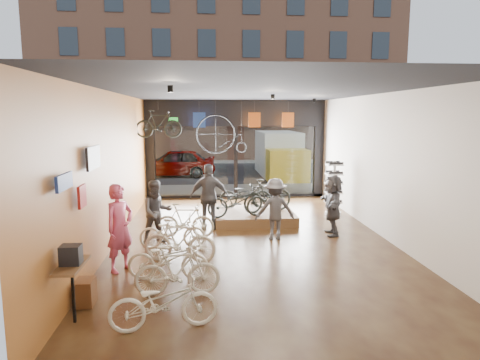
{
  "coord_description": "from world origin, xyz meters",
  "views": [
    {
      "loc": [
        -1.2,
        -10.74,
        3.22
      ],
      "look_at": [
        -0.21,
        1.4,
        1.37
      ],
      "focal_mm": 32.0,
      "sensor_mm": 36.0,
      "label": 1
    }
  ],
  "objects": [
    {
      "name": "wall_left",
      "position": [
        -3.52,
        0.0,
        1.9
      ],
      "size": [
        0.04,
        12.0,
        3.8
      ],
      "primitive_type": "cube",
      "color": "#AF692F",
      "rests_on": "ground"
    },
    {
      "name": "display_bike_mid",
      "position": [
        0.68,
        1.9,
        0.81
      ],
      "size": [
        1.75,
        1.17,
        1.03
      ],
      "primitive_type": "imported",
      "rotation": [
        0.0,
        0.0,
        2.02
      ],
      "color": "black",
      "rests_on": "display_platform"
    },
    {
      "name": "street_car",
      "position": [
        -2.83,
        12.0,
        0.73
      ],
      "size": [
        4.3,
        1.73,
        1.46
      ],
      "primitive_type": "imported",
      "rotation": [
        0.0,
        0.0,
        -1.57
      ],
      "color": "gray",
      "rests_on": "street_road"
    },
    {
      "name": "opposite_building",
      "position": [
        0.0,
        21.5,
        7.0
      ],
      "size": [
        26.0,
        5.0,
        14.0
      ],
      "primitive_type": "cube",
      "color": "brown",
      "rests_on": "ground"
    },
    {
      "name": "hung_bike",
      "position": [
        -2.78,
        4.2,
        2.93
      ],
      "size": [
        1.6,
        0.51,
        0.95
      ],
      "primitive_type": "imported",
      "rotation": [
        0.0,
        0.0,
        1.61
      ],
      "color": "black",
      "rests_on": "ceiling"
    },
    {
      "name": "exit_sign",
      "position": [
        -2.4,
        5.88,
        3.05
      ],
      "size": [
        0.35,
        0.06,
        0.18
      ],
      "primitive_type": "cube",
      "color": "#198C26",
      "rests_on": "storefront"
    },
    {
      "name": "ceiling",
      "position": [
        0.0,
        0.0,
        3.82
      ],
      "size": [
        7.0,
        12.0,
        0.04
      ],
      "primitive_type": "cube",
      "color": "black",
      "rests_on": "ground"
    },
    {
      "name": "sidewalk_far",
      "position": [
        0.0,
        19.0,
        0.06
      ],
      "size": [
        30.0,
        2.0,
        0.12
      ],
      "primitive_type": "cube",
      "color": "slate",
      "rests_on": "ground"
    },
    {
      "name": "sidewalk_near",
      "position": [
        0.0,
        7.2,
        0.06
      ],
      "size": [
        30.0,
        2.4,
        0.12
      ],
      "primitive_type": "cube",
      "color": "slate",
      "rests_on": "ground"
    },
    {
      "name": "display_bike_left",
      "position": [
        -0.3,
        1.33,
        0.76
      ],
      "size": [
        1.82,
        0.89,
        0.91
      ],
      "primitive_type": "imported",
      "rotation": [
        0.0,
        0.0,
        1.74
      ],
      "color": "black",
      "rests_on": "display_platform"
    },
    {
      "name": "jersey_left",
      "position": [
        -1.4,
        5.2,
        3.05
      ],
      "size": [
        0.45,
        0.03,
        0.55
      ],
      "primitive_type": "cube",
      "color": "#1E3F99",
      "rests_on": "ceiling"
    },
    {
      "name": "customer_3",
      "position": [
        0.59,
        0.02,
        0.8
      ],
      "size": [
        1.05,
        0.61,
        1.61
      ],
      "primitive_type": "imported",
      "rotation": [
        0.0,
        0.0,
        3.16
      ],
      "color": "#3F3F44",
      "rests_on": "ground_plane"
    },
    {
      "name": "sunglasses_rack",
      "position": [
        2.95,
        2.64,
        0.88
      ],
      "size": [
        0.61,
        0.54,
        1.77
      ],
      "primitive_type": null,
      "rotation": [
        0.0,
        0.0,
        0.25
      ],
      "color": "white",
      "rests_on": "ground_plane"
    },
    {
      "name": "floor_bike_2",
      "position": [
        -1.96,
        -2.58,
        0.42
      ],
      "size": [
        1.66,
        0.73,
        0.84
      ],
      "primitive_type": "imported",
      "rotation": [
        0.0,
        0.0,
        1.47
      ],
      "color": "beige",
      "rests_on": "ground_plane"
    },
    {
      "name": "jersey_right",
      "position": [
        1.91,
        5.2,
        3.05
      ],
      "size": [
        0.45,
        0.03,
        0.55
      ],
      "primitive_type": "cube",
      "color": "#CC5919",
      "rests_on": "ceiling"
    },
    {
      "name": "penny_farthing",
      "position": [
        -0.52,
        4.75,
        2.5
      ],
      "size": [
        1.76,
        0.06,
        1.41
      ],
      "primitive_type": null,
      "color": "black",
      "rests_on": "ceiling"
    },
    {
      "name": "ground_plane",
      "position": [
        0.0,
        0.0,
        -0.02
      ],
      "size": [
        7.0,
        12.0,
        0.04
      ],
      "primitive_type": "cube",
      "color": "black",
      "rests_on": "ground"
    },
    {
      "name": "floor_bike_1",
      "position": [
        -1.72,
        -3.34,
        0.46
      ],
      "size": [
        1.55,
        0.5,
        0.92
      ],
      "primitive_type": "imported",
      "rotation": [
        0.0,
        0.0,
        1.62
      ],
      "color": "beige",
      "rests_on": "ground_plane"
    },
    {
      "name": "floor_bike_0",
      "position": [
        -1.85,
        -4.58,
        0.43
      ],
      "size": [
        1.7,
        0.8,
        0.86
      ],
      "primitive_type": "imported",
      "rotation": [
        0.0,
        0.0,
        1.72
      ],
      "color": "beige",
      "rests_on": "ground_plane"
    },
    {
      "name": "storefront",
      "position": [
        0.0,
        6.0,
        1.9
      ],
      "size": [
        7.0,
        0.26,
        3.8
      ],
      "primitive_type": null,
      "color": "black",
      "rests_on": "ground"
    },
    {
      "name": "floor_bike_5",
      "position": [
        -1.75,
        0.36,
        0.46
      ],
      "size": [
        1.58,
        0.61,
        0.93
      ],
      "primitive_type": "imported",
      "rotation": [
        0.0,
        0.0,
        1.45
      ],
      "color": "beige",
      "rests_on": "ground_plane"
    },
    {
      "name": "street_road",
      "position": [
        0.0,
        15.0,
        -0.01
      ],
      "size": [
        30.0,
        18.0,
        0.02
      ],
      "primitive_type": "cube",
      "color": "black",
      "rests_on": "ground"
    },
    {
      "name": "wall_merch",
      "position": [
        -3.38,
        -3.5,
        1.3
      ],
      "size": [
        0.4,
        2.4,
        2.6
      ],
      "primitive_type": null,
      "color": "navy",
      "rests_on": "wall_left"
    },
    {
      "name": "floor_bike_4",
      "position": [
        -2.02,
        -0.55,
        0.42
      ],
      "size": [
        1.6,
        0.56,
        0.84
      ],
      "primitive_type": "imported",
      "rotation": [
        0.0,
        0.0,
        1.57
      ],
      "color": "beige",
      "rests_on": "ground_plane"
    },
    {
      "name": "customer_2",
      "position": [
        -1.1,
        1.16,
        0.94
      ],
      "size": [
        1.12,
        0.5,
        1.88
      ],
      "primitive_type": "imported",
      "rotation": [
        0.0,
        0.0,
        3.1
      ],
      "color": "#3F3F44",
      "rests_on": "ground_plane"
    },
    {
      "name": "box_truck",
      "position": [
        2.7,
        11.0,
        1.17
      ],
      "size": [
        1.99,
        5.96,
        2.35
      ],
      "primitive_type": null,
      "color": "silver",
      "rests_on": "street_road"
    },
    {
      "name": "jersey_mid",
      "position": [
        0.64,
        5.2,
        3.05
      ],
      "size": [
        0.45,
        0.03,
        0.55
      ],
      "primitive_type": "cube",
      "color": "#CC5919",
      "rests_on": "ceiling"
    },
    {
      "name": "customer_5",
      "position": [
        2.22,
        0.32,
        0.82
      ],
      "size": [
        0.68,
        1.57,
        1.64
      ],
      "primitive_type": "imported",
      "rotation": [
        0.0,
        0.0,
        4.58
      ],
      "color": "#3F3F44",
      "rests_on": "ground_plane"
    },
    {
      "name": "display_bike_right",
      "position": [
        0.06,
        2.56,
        0.73
      ],
      "size": [
        1.66,
        0.66,
        0.86
      ],
      "primitive_type": "imported",
      "rotation": [
        0.0,
        0.0,
        1.52
      ],
      "color": "black",
      "rests_on": "display_platform"
    },
    {
      "name": "wall_right",
      "position": [
        3.52,
        0.0,
        1.9
      ],
      "size": [
        0.04,
        12.0,
        3.8
      ],
      "primitive_type": "cube",
      "color": "beige",
      "rests_on": "ground"
    },
    {
      "name": "wall_back",
      "position": [
        0.0,
        -6.02,
        1.9
      ],
      "size": [
        7.0,
        0.04,
        3.8
      ],
      "primitive_type": "cube",
      "color": "beige",
      "rests_on": "ground"
    },
    {
      "name": "customer_0",
      "position": [
        -2.98,
        -1.99,
        0.92
      ],
      "size": [
        0.76,
        0.8,
        1.84
      ],
      "primitive_type": "imported",
      "rotation": [
        0.0,
        0.0,
        0.89
      ],
      "color": "#CC4C72",
      "rests_on": "ground_plane"
    },
    {
      "name": "customer_1",
      "position": [
        -2.44,
        -0.1,
        0.81
      ],
      "size": [
        0.95,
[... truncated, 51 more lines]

